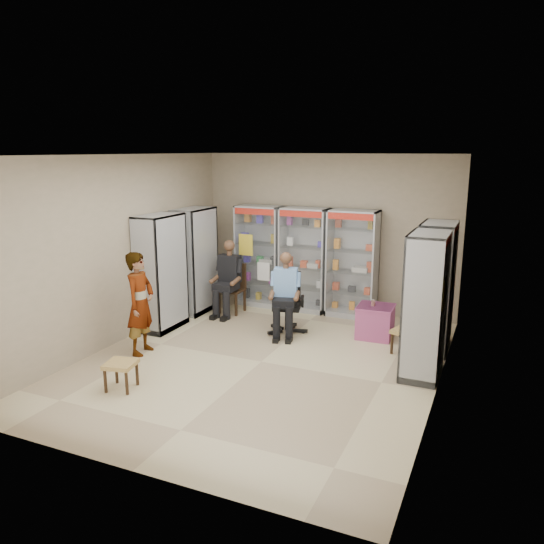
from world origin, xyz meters
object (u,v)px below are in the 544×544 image
at_px(cabinet_back_right, 352,264).
at_px(standing_man, 140,303).
at_px(cabinet_back_left, 260,256).
at_px(woven_stool_b, 121,375).
at_px(cabinet_right_near, 425,306).
at_px(pink_trunk, 375,322).
at_px(cabinet_back_mid, 304,260).
at_px(office_chair, 287,303).
at_px(cabinet_left_near, 161,273).
at_px(cabinet_left_far, 195,261).
at_px(wooden_chair, 232,289).
at_px(cabinet_right_far, 435,287).
at_px(seated_shopkeeper, 286,296).
at_px(woven_stool_a, 406,342).

distance_m(cabinet_back_right, standing_man, 3.98).
xyz_separation_m(cabinet_back_left, woven_stool_b, (0.00, -4.29, -0.81)).
xyz_separation_m(cabinet_right_near, pink_trunk, (-0.94, 1.22, -0.73)).
bearing_deg(cabinet_back_left, pink_trunk, -21.18).
height_order(cabinet_back_mid, cabinet_back_right, same).
bearing_deg(office_chair, cabinet_back_right, 46.74).
bearing_deg(cabinet_left_near, standing_man, 19.57).
height_order(cabinet_back_right, cabinet_left_far, same).
distance_m(cabinet_left_far, standing_man, 2.25).
distance_m(cabinet_back_right, wooden_chair, 2.33).
relative_size(cabinet_right_near, wooden_chair, 2.13).
bearing_deg(cabinet_left_near, cabinet_right_far, 101.41).
distance_m(cabinet_right_near, office_chair, 2.57).
height_order(cabinet_back_left, cabinet_right_near, same).
height_order(cabinet_right_near, wooden_chair, cabinet_right_near).
bearing_deg(cabinet_right_far, cabinet_back_right, 55.27).
distance_m(cabinet_left_near, wooden_chair, 1.56).
relative_size(cabinet_left_near, wooden_chair, 2.13).
relative_size(cabinet_back_left, office_chair, 1.92).
bearing_deg(woven_stool_b, office_chair, 68.44).
distance_m(office_chair, standing_man, 2.45).
relative_size(cabinet_back_left, woven_stool_b, 5.37).
xyz_separation_m(cabinet_back_mid, standing_man, (-1.49, -3.14, -0.21)).
bearing_deg(cabinet_left_far, cabinet_right_near, 73.75).
bearing_deg(seated_shopkeeper, pink_trunk, 1.55).
bearing_deg(office_chair, woven_stool_a, -19.39).
bearing_deg(woven_stool_a, cabinet_left_far, 171.59).
xyz_separation_m(cabinet_right_far, cabinet_left_near, (-4.46, -0.90, 0.00)).
height_order(cabinet_right_far, cabinet_right_near, same).
distance_m(cabinet_left_far, woven_stool_b, 3.58).
distance_m(pink_trunk, woven_stool_b, 4.19).
height_order(cabinet_right_near, woven_stool_b, cabinet_right_near).
height_order(pink_trunk, woven_stool_b, pink_trunk).
bearing_deg(cabinet_left_far, cabinet_left_near, -0.00).
distance_m(cabinet_right_far, standing_man, 4.54).
bearing_deg(wooden_chair, seated_shopkeeper, -26.48).
xyz_separation_m(wooden_chair, woven_stool_b, (0.25, -3.56, -0.28)).
xyz_separation_m(cabinet_back_right, woven_stool_b, (-1.90, -4.29, -0.81)).
bearing_deg(standing_man, wooden_chair, -12.99).
relative_size(cabinet_right_near, woven_stool_b, 5.37).
bearing_deg(office_chair, cabinet_right_near, -34.59).
distance_m(cabinet_back_left, pink_trunk, 2.88).
xyz_separation_m(office_chair, woven_stool_a, (2.04, -0.16, -0.33)).
relative_size(pink_trunk, woven_stool_b, 1.52).
relative_size(cabinet_right_far, standing_man, 1.26).
relative_size(cabinet_left_far, wooden_chair, 2.13).
bearing_deg(woven_stool_a, office_chair, 175.51).
distance_m(cabinet_back_left, cabinet_left_near, 2.23).
bearing_deg(wooden_chair, cabinet_right_near, -21.64).
xyz_separation_m(cabinet_back_right, standing_man, (-2.44, -3.14, -0.21)).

